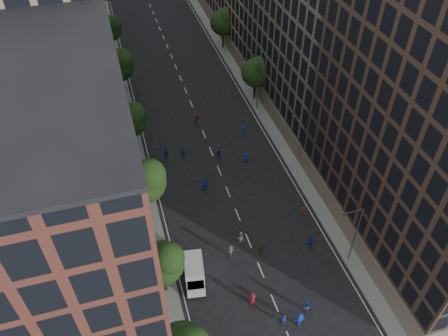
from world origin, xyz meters
name	(u,v)px	position (x,y,z in m)	size (l,w,h in m)	color
ground	(205,136)	(0.00, 40.00, 0.00)	(240.00, 240.00, 0.00)	black
sidewalk_left	(124,122)	(-12.00, 47.50, 0.07)	(4.00, 105.00, 0.15)	slate
sidewalk_right	(259,99)	(12.00, 47.50, 0.07)	(4.00, 105.00, 0.15)	slate
bldg_left_a	(63,245)	(-19.00, 11.00, 15.00)	(14.00, 22.00, 30.00)	#5A2C22
bldg_left_b	(55,76)	(-19.00, 35.00, 17.00)	(14.00, 26.00, 34.00)	#8B795B
bldg_left_c	(59,21)	(-19.00, 58.00, 14.00)	(14.00, 20.00, 28.00)	#5A2C22
bldg_right_a	(442,111)	(19.00, 15.00, 18.00)	(14.00, 30.00, 36.00)	#412E22
bldg_right_b	(317,13)	(19.00, 44.00, 16.50)	(14.00, 28.00, 33.00)	#5C554C
tree_left_1	(164,262)	(-11.02, 13.86, 5.55)	(4.80, 4.80, 8.21)	black
tree_left_2	(146,180)	(-10.99, 25.83, 6.36)	(5.60, 5.60, 9.45)	black
tree_left_3	(131,119)	(-11.02, 39.85, 5.82)	(5.00, 5.00, 8.58)	black
tree_left_4	(119,64)	(-11.00, 55.84, 6.10)	(5.40, 5.40, 9.08)	black
tree_left_5	(110,28)	(-11.02, 71.86, 5.68)	(4.80, 4.80, 8.33)	black
tree_right_a	(257,71)	(11.38, 47.85, 5.63)	(5.00, 5.00, 8.39)	black
tree_right_b	(224,21)	(11.39, 67.85, 5.96)	(5.20, 5.20, 8.83)	black
streetlamp_near	(354,232)	(10.37, 12.00, 5.17)	(2.64, 0.22, 9.06)	#595B60
streetlamp_far	(257,83)	(10.37, 45.00, 5.17)	(2.64, 0.22, 9.06)	#595B60
cargo_van	(194,273)	(-7.78, 14.41, 1.36)	(2.95, 5.13, 2.59)	silver
skater_1	(283,319)	(-0.03, 6.53, 0.82)	(0.60, 0.39, 1.65)	#13299C
skater_2	(306,307)	(2.86, 7.17, 0.83)	(0.81, 0.63, 1.67)	blue
skater_3	(299,320)	(1.53, 5.96, 0.95)	(1.23, 0.71, 1.91)	#1631B7
skater_4	(191,285)	(-8.50, 13.27, 0.84)	(0.98, 0.41, 1.67)	#142FA5
skater_5	(310,242)	(6.98, 15.07, 0.80)	(1.48, 0.47, 1.60)	#1436A3
skater_6	(252,299)	(-2.40, 9.67, 0.91)	(0.89, 0.58, 1.82)	maroon
skater_7	(304,209)	(8.50, 20.40, 0.75)	(0.55, 0.36, 1.51)	#9F291A
skater_8	(241,238)	(-1.04, 18.13, 0.87)	(0.85, 0.66, 1.74)	silver
skater_9	(230,251)	(-2.85, 16.52, 0.87)	(1.12, 0.64, 1.73)	#414045
skater_10	(262,248)	(0.98, 15.82, 0.89)	(1.05, 0.44, 1.79)	#1E6532
skater_11	(205,185)	(-2.97, 28.23, 0.96)	(1.78, 0.57, 1.91)	#1446A7
skater_12	(246,157)	(4.36, 32.35, 0.78)	(0.76, 0.49, 1.55)	navy
skater_13	(166,153)	(-6.95, 36.59, 0.92)	(0.67, 0.44, 1.83)	#11178E
skater_14	(218,155)	(0.59, 33.95, 0.85)	(0.83, 0.65, 1.71)	#151297
skater_15	(243,130)	(6.02, 38.83, 0.78)	(1.01, 0.58, 1.56)	#152EB1
skater_16	(183,154)	(-4.43, 35.81, 0.81)	(0.94, 0.39, 1.61)	#172ABE
skater_17	(197,119)	(-0.29, 43.85, 0.79)	(1.47, 0.47, 1.58)	#A51B34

